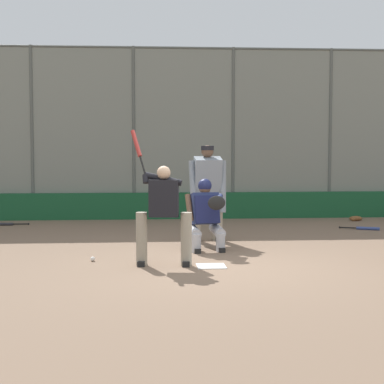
# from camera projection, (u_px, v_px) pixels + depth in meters

# --- Properties ---
(ground_plane) EXTENTS (160.00, 160.00, 0.00)m
(ground_plane) POSITION_uv_depth(u_px,v_px,m) (211.00, 266.00, 9.62)
(ground_plane) COLOR #7A604C
(home_plate_marker) EXTENTS (0.43, 0.43, 0.01)m
(home_plate_marker) POSITION_uv_depth(u_px,v_px,m) (211.00, 266.00, 9.61)
(home_plate_marker) COLOR white
(home_plate_marker) RESTS_ON ground_plane
(backstop_fence) EXTENTS (17.29, 0.08, 4.22)m
(backstop_fence) POSITION_uv_depth(u_px,v_px,m) (184.00, 130.00, 15.81)
(backstop_fence) COLOR #515651
(backstop_fence) RESTS_ON ground_plane
(padding_wall) EXTENTS (16.87, 0.18, 0.65)m
(padding_wall) POSITION_uv_depth(u_px,v_px,m) (184.00, 206.00, 15.84)
(padding_wall) COLOR #19512D
(padding_wall) RESTS_ON ground_plane
(bleachers_beyond) EXTENTS (12.05, 1.95, 1.16)m
(bleachers_beyond) POSITION_uv_depth(u_px,v_px,m) (264.00, 196.00, 18.26)
(bleachers_beyond) COLOR slate
(bleachers_beyond) RESTS_ON ground_plane
(batter_at_plate) EXTENTS (0.93, 0.68, 2.06)m
(batter_at_plate) POSITION_uv_depth(u_px,v_px,m) (163.00, 212.00, 9.63)
(batter_at_plate) COLOR gray
(batter_at_plate) RESTS_ON ground_plane
(catcher_behind_plate) EXTENTS (0.69, 0.80, 1.24)m
(catcher_behind_plate) POSITION_uv_depth(u_px,v_px,m) (206.00, 214.00, 11.02)
(catcher_behind_plate) COLOR #B7B7BC
(catcher_behind_plate) RESTS_ON ground_plane
(umpire_home) EXTENTS (0.74, 0.48, 1.82)m
(umpire_home) POSITION_uv_depth(u_px,v_px,m) (207.00, 190.00, 12.09)
(umpire_home) COLOR gray
(umpire_home) RESTS_ON ground_plane
(spare_bat_near_backstop) EXTENTS (0.84, 0.08, 0.07)m
(spare_bat_near_backstop) POSITION_uv_depth(u_px,v_px,m) (5.00, 224.00, 14.51)
(spare_bat_near_backstop) COLOR black
(spare_bat_near_backstop) RESTS_ON ground_plane
(spare_bat_by_padding) EXTENTS (0.81, 0.36, 0.07)m
(spare_bat_by_padding) POSITION_uv_depth(u_px,v_px,m) (365.00, 228.00, 13.77)
(spare_bat_by_padding) COLOR black
(spare_bat_by_padding) RESTS_ON ground_plane
(fielding_glove_on_dirt) EXTENTS (0.32, 0.24, 0.11)m
(fielding_glove_on_dirt) POSITION_uv_depth(u_px,v_px,m) (355.00, 218.00, 15.41)
(fielding_glove_on_dirt) COLOR brown
(fielding_glove_on_dirt) RESTS_ON ground_plane
(baseball_loose) EXTENTS (0.07, 0.07, 0.07)m
(baseball_loose) POSITION_uv_depth(u_px,v_px,m) (93.00, 259.00, 10.04)
(baseball_loose) COLOR white
(baseball_loose) RESTS_ON ground_plane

